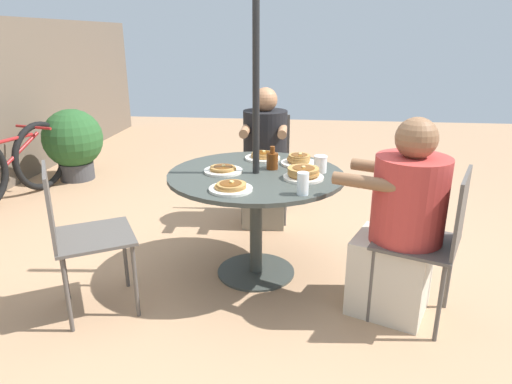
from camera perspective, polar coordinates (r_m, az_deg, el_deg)
The scene contains 18 objects.
ground_plane at distance 3.18m, azimuth 0.00°, elevation -10.00°, with size 12.00×12.00×0.00m, color tan.
patio_table at distance 2.94m, azimuth 0.00°, elevation 0.10°, with size 1.13×1.13×0.71m.
umbrella_pole at distance 2.83m, azimuth 0.00°, elevation 8.20°, with size 0.04×0.04×2.02m, color black.
patio_chair_north at distance 2.65m, azimuth 21.25°, elevation -5.15°, with size 0.55×0.55×0.89m.
diner_north at distance 2.67m, azimuth 17.57°, elevation -4.55°, with size 0.56×0.63×1.15m.
patio_chair_east at distance 4.01m, azimuth 1.26°, elevation 4.20°, with size 0.44×0.44×0.89m.
diner_east at distance 3.84m, azimuth 1.10°, elevation 3.57°, with size 0.51×0.37×1.15m.
patio_chair_south at distance 2.73m, azimuth -21.47°, elevation -4.43°, with size 0.58×0.58×0.89m.
pancake_plate_a at distance 2.92m, azimuth -4.14°, elevation 2.79°, with size 0.25×0.25×0.05m.
pancake_plate_b at distance 2.57m, azimuth -3.17°, elevation 0.58°, with size 0.25×0.25×0.05m.
pancake_plate_c at distance 3.10m, azimuth 5.39°, elevation 3.94°, with size 0.25×0.25×0.08m.
pancake_plate_d at distance 2.79m, azimuth 5.94°, elevation 2.30°, with size 0.25×0.25×0.08m.
pancake_plate_e at distance 3.22m, azimuth 0.84°, elevation 4.46°, with size 0.25×0.25×0.06m.
syrup_bottle at distance 2.98m, azimuth 2.05°, elevation 3.99°, with size 0.10×0.08×0.15m.
coffee_cup at distance 2.93m, azimuth 8.05°, elevation 3.48°, with size 0.08×0.08×0.11m.
drinking_glass_a at distance 2.50m, azimuth 5.88°, elevation 1.05°, with size 0.07×0.07×0.13m, color silver.
bicycle at distance 4.98m, azimuth -28.38°, elevation 3.02°, with size 1.47×0.51×0.73m.
potted_shrub at distance 5.44m, azimuth -21.88°, elevation 5.89°, with size 0.64×0.64×0.79m.
Camera 1 is at (-2.76, -0.31, 1.55)m, focal length 32.00 mm.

